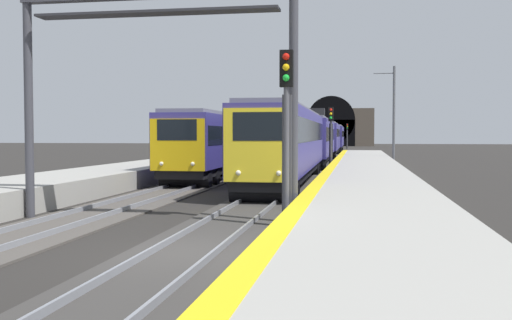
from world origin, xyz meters
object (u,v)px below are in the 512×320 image
(train_main_approaching, at_px, (322,138))
(railway_signal_near, at_px, (286,121))
(train_adjacent_platform, at_px, (269,139))
(railway_signal_far, at_px, (347,134))
(overhead_signal_gantry, at_px, (155,45))
(catenary_mast_near, at_px, (394,115))
(railway_signal_mid, at_px, (331,132))

(train_main_approaching, xyz_separation_m, railway_signal_near, (-45.94, -1.77, 0.75))
(train_adjacent_platform, bearing_deg, railway_signal_far, 171.91)
(train_adjacent_platform, distance_m, railway_signal_far, 51.44)
(train_adjacent_platform, height_order, railway_signal_near, railway_signal_near)
(railway_signal_far, relative_size, overhead_signal_gantry, 0.52)
(train_adjacent_platform, xyz_separation_m, catenary_mast_near, (-6.73, -11.62, 2.04))
(catenary_mast_near, bearing_deg, railway_signal_far, 4.89)
(railway_signal_far, bearing_deg, overhead_signal_gantry, -2.65)
(overhead_signal_gantry, bearing_deg, railway_signal_mid, -8.95)
(train_main_approaching, relative_size, railway_signal_far, 17.68)
(train_adjacent_platform, bearing_deg, overhead_signal_gantry, 2.87)
(railway_signal_far, bearing_deg, catenary_mast_near, 4.89)
(railway_signal_near, bearing_deg, catenary_mast_near, 171.84)
(train_main_approaching, relative_size, catenary_mast_near, 9.78)
(train_main_approaching, distance_m, railway_signal_far, 46.25)
(train_main_approaching, bearing_deg, railway_signal_near, 1.58)
(railway_signal_mid, relative_size, catenary_mast_near, 0.56)
(train_main_approaching, bearing_deg, railway_signal_mid, 4.93)
(railway_signal_far, bearing_deg, railway_signal_mid, 0.00)
(train_main_approaching, height_order, train_adjacent_platform, train_main_approaching)
(train_adjacent_platform, relative_size, overhead_signal_gantry, 6.85)
(train_adjacent_platform, xyz_separation_m, railway_signal_far, (51.00, -6.68, 0.57))
(railway_signal_near, bearing_deg, train_main_approaching, -177.79)
(railway_signal_near, height_order, catenary_mast_near, catenary_mast_near)
(overhead_signal_gantry, bearing_deg, railway_signal_near, -102.19)
(train_main_approaching, relative_size, train_adjacent_platform, 1.35)
(railway_signal_near, height_order, railway_signal_mid, railway_signal_near)
(train_main_approaching, height_order, railway_signal_far, train_main_approaching)
(railway_signal_mid, bearing_deg, train_adjacent_platform, -153.50)
(overhead_signal_gantry, bearing_deg, train_main_approaching, -3.12)
(train_main_approaching, distance_m, train_adjacent_platform, 6.86)
(catenary_mast_near, bearing_deg, railway_signal_near, 171.84)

